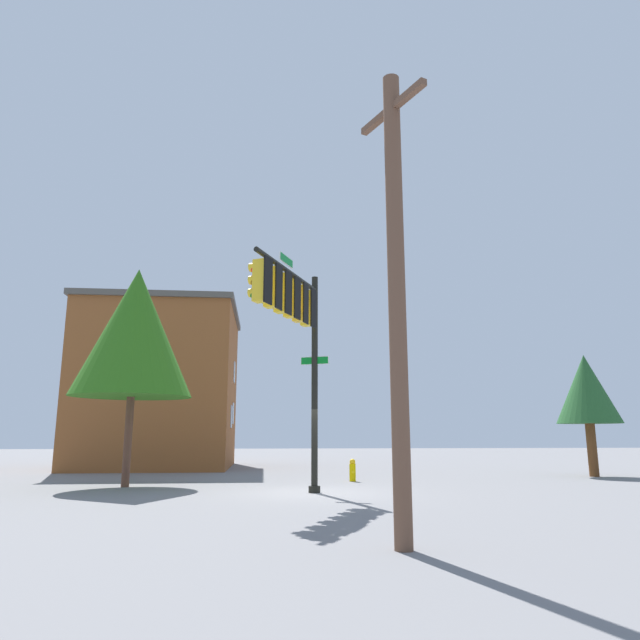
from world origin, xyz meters
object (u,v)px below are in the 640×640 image
at_px(signal_pole_assembly, 292,313).
at_px(brick_building, 161,386).
at_px(tree_near, 135,332).
at_px(tree_mid, 586,390).
at_px(fire_hydrant, 353,470).
at_px(utility_pole, 397,287).

distance_m(signal_pole_assembly, brick_building, 17.38).
height_order(signal_pole_assembly, tree_near, tree_near).
bearing_deg(tree_mid, fire_hydrant, -81.77).
bearing_deg(tree_mid, tree_near, -80.32).
distance_m(tree_near, brick_building, 11.97).
relative_size(utility_pole, fire_hydrant, 9.59).
height_order(signal_pole_assembly, brick_building, brick_building).
height_order(utility_pole, tree_near, utility_pole).
xyz_separation_m(fire_hydrant, tree_near, (1.64, -8.00, 4.90)).
bearing_deg(fire_hydrant, signal_pole_assembly, -24.26).
bearing_deg(utility_pole, brick_building, -161.48).
relative_size(fire_hydrant, brick_building, 0.09).
bearing_deg(utility_pole, tree_near, -149.50).
height_order(utility_pole, tree_mid, utility_pole).
relative_size(signal_pole_assembly, tree_near, 0.89).
bearing_deg(signal_pole_assembly, utility_pole, 10.93).
height_order(utility_pole, fire_hydrant, utility_pole).
height_order(tree_near, brick_building, brick_building).
height_order(fire_hydrant, brick_building, brick_building).
relative_size(signal_pole_assembly, tree_mid, 1.31).
distance_m(tree_near, tree_mid, 18.92).
relative_size(signal_pole_assembly, fire_hydrant, 8.17).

